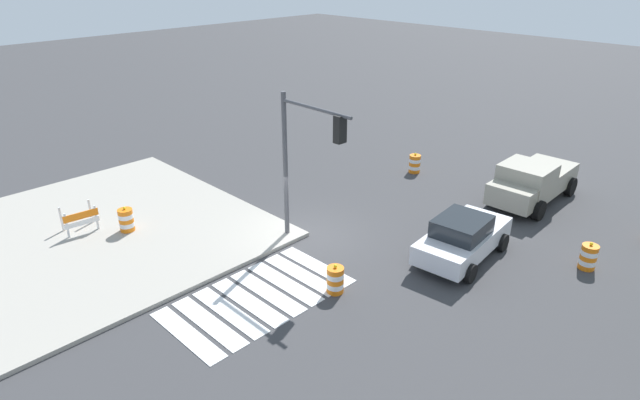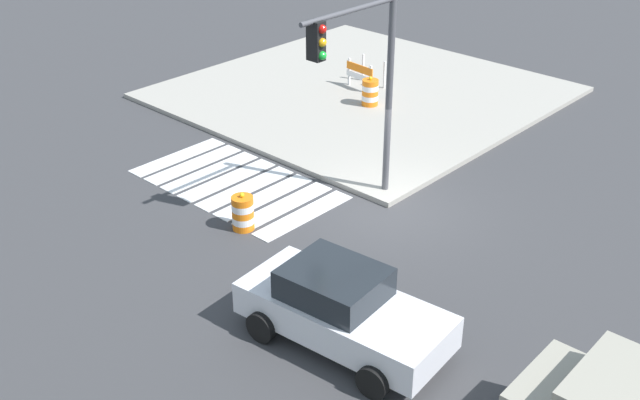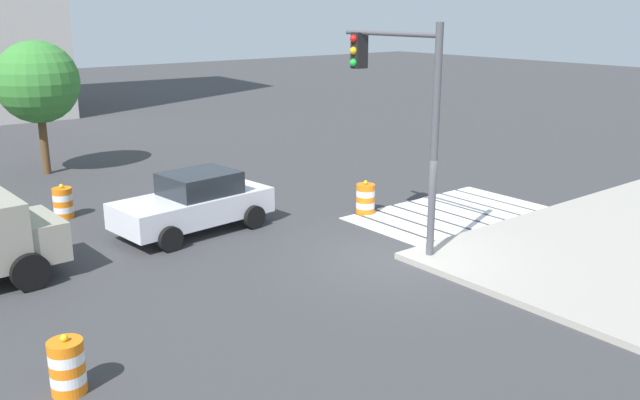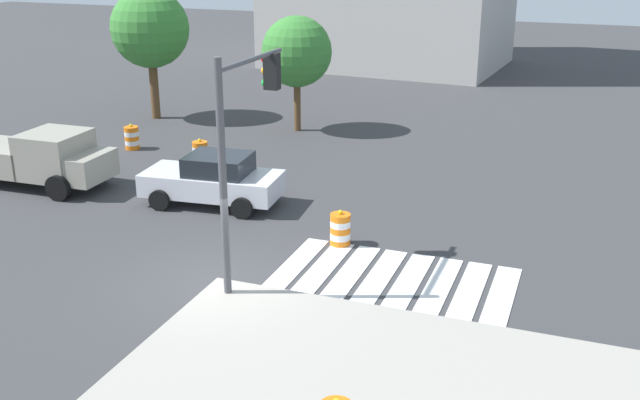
% 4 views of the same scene
% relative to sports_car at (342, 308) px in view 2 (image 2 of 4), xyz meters
% --- Properties ---
extents(ground_plane, '(120.00, 120.00, 0.00)m').
position_rel_sports_car_xyz_m(ground_plane, '(2.75, -5.01, -0.81)').
color(ground_plane, '#38383A').
extents(sidewalk_corner, '(12.00, 12.00, 0.15)m').
position_rel_sports_car_xyz_m(sidewalk_corner, '(8.75, -11.01, -0.74)').
color(sidewalk_corner, '#9E998E').
rests_on(sidewalk_corner, ground).
extents(crosswalk_stripes, '(5.85, 3.20, 0.02)m').
position_rel_sports_car_xyz_m(crosswalk_stripes, '(6.75, -3.21, -0.80)').
color(crosswalk_stripes, silver).
rests_on(crosswalk_stripes, ground).
extents(sports_car, '(4.46, 2.45, 1.63)m').
position_rel_sports_car_xyz_m(sports_car, '(0.00, 0.00, 0.00)').
color(sports_car, silver).
rests_on(sports_car, ground).
extents(traffic_barrel_median_near, '(0.56, 0.56, 1.02)m').
position_rel_sports_car_xyz_m(traffic_barrel_median_near, '(4.79, -1.69, -0.36)').
color(traffic_barrel_median_near, orange).
rests_on(traffic_barrel_median_near, ground).
extents(traffic_barrel_on_sidewalk, '(0.56, 0.56, 1.02)m').
position_rel_sports_car_xyz_m(traffic_barrel_on_sidewalk, '(7.63, -10.14, -0.21)').
color(traffic_barrel_on_sidewalk, orange).
rests_on(traffic_barrel_on_sidewalk, sidewalk_corner).
extents(construction_barricade, '(1.31, 0.89, 1.00)m').
position_rel_sports_car_xyz_m(construction_barricade, '(8.92, -11.28, -0.09)').
color(construction_barricade, silver).
rests_on(construction_barricade, sidewalk_corner).
extents(traffic_light_pole, '(0.47, 3.29, 5.50)m').
position_rel_sports_car_xyz_m(traffic_light_pole, '(3.35, -4.47, 3.10)').
color(traffic_light_pole, '#4C4C51').
rests_on(traffic_light_pole, sidewalk_corner).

